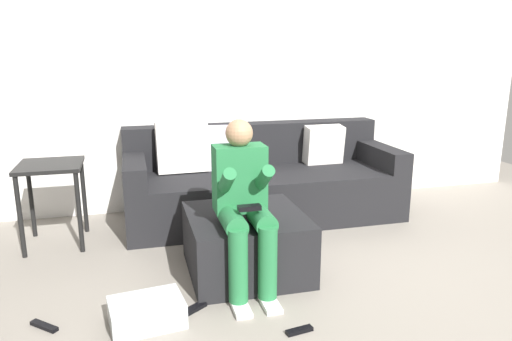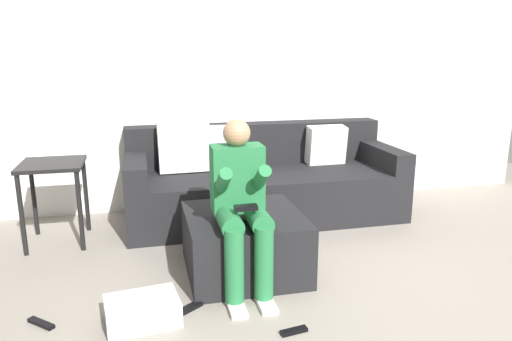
# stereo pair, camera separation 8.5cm
# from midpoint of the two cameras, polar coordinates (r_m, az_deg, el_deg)

# --- Properties ---
(ground_plane) EXTENTS (7.28, 7.28, 0.00)m
(ground_plane) POSITION_cam_midpoint_polar(r_m,az_deg,el_deg) (3.08, 15.47, -15.90)
(ground_plane) COLOR gray
(wall_back) EXTENTS (5.60, 0.10, 2.54)m
(wall_back) POSITION_cam_midpoint_polar(r_m,az_deg,el_deg) (4.83, 3.00, 11.15)
(wall_back) COLOR white
(wall_back) RESTS_ON ground_plane
(couch_sectional) EXTENTS (2.49, 0.96, 0.91)m
(couch_sectional) POSITION_cam_midpoint_polar(r_m,az_deg,el_deg) (4.47, 1.27, -1.37)
(couch_sectional) COLOR black
(couch_sectional) RESTS_ON ground_plane
(ottoman) EXTENTS (0.79, 0.80, 0.42)m
(ottoman) POSITION_cam_midpoint_polar(r_m,az_deg,el_deg) (3.37, -0.70, -8.63)
(ottoman) COLOR black
(ottoman) RESTS_ON ground_plane
(person_seated) EXTENTS (0.33, 0.62, 1.10)m
(person_seated) POSITION_cam_midpoint_polar(r_m,az_deg,el_deg) (3.02, -1.00, -3.71)
(person_seated) COLOR #26723F
(person_seated) RESTS_ON ground_plane
(storage_bin) EXTENTS (0.44, 0.34, 0.15)m
(storage_bin) POSITION_cam_midpoint_polar(r_m,az_deg,el_deg) (2.90, -12.60, -16.06)
(storage_bin) COLOR silver
(storage_bin) RESTS_ON ground_plane
(side_table) EXTENTS (0.47, 0.50, 0.67)m
(side_table) POSITION_cam_midpoint_polar(r_m,az_deg,el_deg) (4.08, -22.56, -0.75)
(side_table) COLOR black
(side_table) RESTS_ON ground_plane
(remote_near_ottoman) EXTENTS (0.16, 0.07, 0.02)m
(remote_near_ottoman) POSITION_cam_midpoint_polar(r_m,az_deg,el_deg) (2.79, 5.47, -18.57)
(remote_near_ottoman) COLOR black
(remote_near_ottoman) RESTS_ON ground_plane
(remote_by_storage_bin) EXTENTS (0.19, 0.16, 0.02)m
(remote_by_storage_bin) POSITION_cam_midpoint_polar(r_m,az_deg,el_deg) (3.00, -7.27, -16.07)
(remote_by_storage_bin) COLOR black
(remote_by_storage_bin) RESTS_ON ground_plane
(remote_under_side_table) EXTENTS (0.17, 0.16, 0.02)m
(remote_under_side_table) POSITION_cam_midpoint_polar(r_m,az_deg,el_deg) (3.08, -23.56, -16.40)
(remote_under_side_table) COLOR black
(remote_under_side_table) RESTS_ON ground_plane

